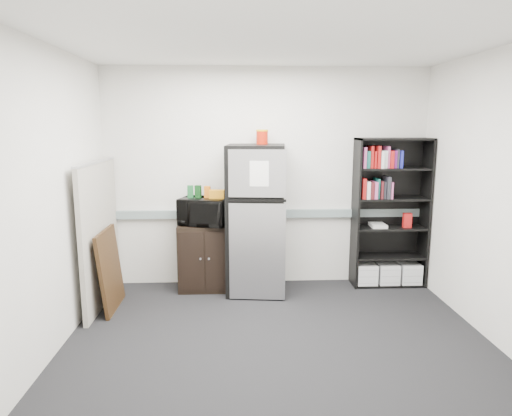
# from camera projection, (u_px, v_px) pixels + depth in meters

# --- Properties ---
(floor) EXTENTS (4.00, 4.00, 0.00)m
(floor) POSITION_uv_depth(u_px,v_px,m) (279.00, 345.00, 4.23)
(floor) COLOR black
(floor) RESTS_ON ground
(wall_back) EXTENTS (4.00, 0.02, 2.70)m
(wall_back) POSITION_uv_depth(u_px,v_px,m) (267.00, 178.00, 5.70)
(wall_back) COLOR silver
(wall_back) RESTS_ON floor
(wall_right) EXTENTS (0.02, 3.50, 2.70)m
(wall_right) POSITION_uv_depth(u_px,v_px,m) (503.00, 200.00, 4.07)
(wall_right) COLOR silver
(wall_right) RESTS_ON floor
(wall_left) EXTENTS (0.02, 3.50, 2.70)m
(wall_left) POSITION_uv_depth(u_px,v_px,m) (47.00, 203.00, 3.89)
(wall_left) COLOR silver
(wall_left) RESTS_ON floor
(ceiling) EXTENTS (4.00, 3.50, 0.02)m
(ceiling) POSITION_uv_depth(u_px,v_px,m) (282.00, 39.00, 3.74)
(ceiling) COLOR white
(ceiling) RESTS_ON wall_back
(electrical_raceway) EXTENTS (3.92, 0.05, 0.10)m
(electrical_raceway) POSITION_uv_depth(u_px,v_px,m) (267.00, 214.00, 5.75)
(electrical_raceway) COLOR gray
(electrical_raceway) RESTS_ON wall_back
(wall_note) EXTENTS (0.14, 0.00, 0.10)m
(wall_note) POSITION_uv_depth(u_px,v_px,m) (238.00, 162.00, 5.64)
(wall_note) COLOR white
(wall_note) RESTS_ON wall_back
(bookshelf) EXTENTS (0.90, 0.34, 1.85)m
(bookshelf) POSITION_uv_depth(u_px,v_px,m) (390.00, 214.00, 5.67)
(bookshelf) COLOR black
(bookshelf) RESTS_ON floor
(cubicle_partition) EXTENTS (0.06, 1.30, 1.62)m
(cubicle_partition) POSITION_uv_depth(u_px,v_px,m) (100.00, 234.00, 5.06)
(cubicle_partition) COLOR #A09B8E
(cubicle_partition) RESTS_ON floor
(cabinet) EXTENTS (0.66, 0.44, 0.82)m
(cabinet) POSITION_uv_depth(u_px,v_px,m) (206.00, 257.00, 5.59)
(cabinet) COLOR black
(cabinet) RESTS_ON floor
(microwave) EXTENTS (0.67, 0.55, 0.32)m
(microwave) POSITION_uv_depth(u_px,v_px,m) (205.00, 211.00, 5.47)
(microwave) COLOR black
(microwave) RESTS_ON cabinet
(snack_box_a) EXTENTS (0.07, 0.05, 0.15)m
(snack_box_a) POSITION_uv_depth(u_px,v_px,m) (190.00, 192.00, 5.46)
(snack_box_a) COLOR #185729
(snack_box_a) RESTS_ON microwave
(snack_box_b) EXTENTS (0.08, 0.07, 0.15)m
(snack_box_b) POSITION_uv_depth(u_px,v_px,m) (198.00, 192.00, 5.46)
(snack_box_b) COLOR #0C3711
(snack_box_b) RESTS_ON microwave
(snack_box_c) EXTENTS (0.08, 0.06, 0.14)m
(snack_box_c) POSITION_uv_depth(u_px,v_px,m) (207.00, 192.00, 5.47)
(snack_box_c) COLOR orange
(snack_box_c) RESTS_ON microwave
(snack_bag) EXTENTS (0.19, 0.12, 0.10)m
(snack_bag) POSITION_uv_depth(u_px,v_px,m) (217.00, 194.00, 5.43)
(snack_bag) COLOR orange
(snack_bag) RESTS_ON microwave
(refrigerator) EXTENTS (0.73, 0.76, 1.78)m
(refrigerator) POSITION_uv_depth(u_px,v_px,m) (256.00, 220.00, 5.46)
(refrigerator) COLOR black
(refrigerator) RESTS_ON floor
(coffee_can) EXTENTS (0.14, 0.14, 0.19)m
(coffee_can) POSITION_uv_depth(u_px,v_px,m) (262.00, 136.00, 5.41)
(coffee_can) COLOR #B01B08
(coffee_can) RESTS_ON refrigerator
(framed_poster) EXTENTS (0.13, 0.69, 0.89)m
(framed_poster) POSITION_uv_depth(u_px,v_px,m) (110.00, 270.00, 4.99)
(framed_poster) COLOR black
(framed_poster) RESTS_ON floor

